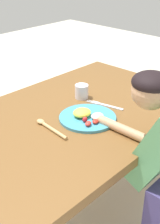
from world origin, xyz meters
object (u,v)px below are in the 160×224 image
spoon (49,127)px  plate (87,117)px  fork (105,105)px  drinking_cup (82,91)px

spoon → plate: bearing=-104.7°
fork → drinking_cup: drinking_cup is taller
fork → drinking_cup: bearing=-8.0°
plate → fork: 0.18m
plate → spoon: bearing=159.7°
fork → drinking_cup: 0.16m
spoon → drinking_cup: 0.37m
spoon → fork: bearing=-90.9°
spoon → drinking_cup: (0.35, 0.12, 0.03)m
plate → spoon: size_ratio=1.28×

